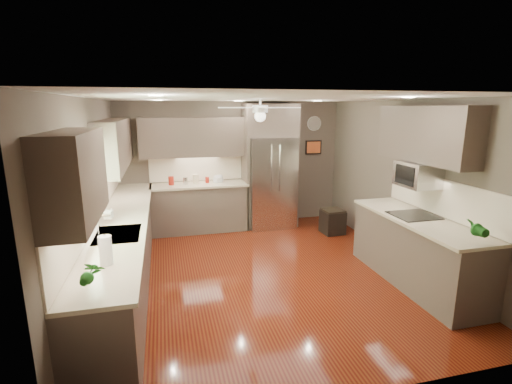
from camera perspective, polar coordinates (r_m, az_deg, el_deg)
name	(u,v)px	position (r m, az deg, el deg)	size (l,w,h in m)	color
floor	(265,273)	(5.60, 1.38, -12.29)	(5.00, 5.00, 0.00)	#450F09
ceiling	(266,98)	(5.07, 1.53, 14.21)	(5.00, 5.00, 0.00)	white
wall_back	(233,164)	(7.59, -3.62, 4.30)	(4.50, 4.50, 0.00)	brown
wall_front	(353,260)	(2.97, 14.67, -10.02)	(4.50, 4.50, 0.00)	brown
wall_left	(93,200)	(5.09, -23.76, -1.09)	(5.00, 5.00, 0.00)	brown
wall_right	(405,182)	(6.18, 22.00, 1.38)	(5.00, 5.00, 0.00)	brown
canister_a	(171,181)	(7.22, -12.92, 1.69)	(0.10, 0.10, 0.17)	maroon
canister_b	(185,181)	(7.21, -10.80, 1.70)	(0.09, 0.09, 0.14)	silver
canister_c	(196,179)	(7.25, -9.25, 1.98)	(0.11, 0.11, 0.19)	beige
canister_d	(207,180)	(7.29, -7.51, 1.85)	(0.08, 0.08, 0.11)	maroon
soap_bottle	(109,214)	(5.15, -21.69, -3.13)	(0.09, 0.09, 0.21)	white
potted_plant_left	(91,273)	(3.27, -24.01, -11.34)	(0.17, 0.12, 0.33)	#1C621C
potted_plant_right	(477,229)	(4.69, 30.84, -4.86)	(0.18, 0.14, 0.32)	#1C621C
bowl	(218,181)	(7.33, -5.81, 1.72)	(0.24, 0.24, 0.06)	beige
left_run	(124,250)	(5.41, -19.65, -8.44)	(0.65, 4.70, 1.45)	#4F4439
back_run	(200,206)	(7.36, -8.67, -2.19)	(1.85, 0.65, 1.45)	#4F4439
uppers	(205,142)	(5.65, -7.80, 7.58)	(4.50, 4.70, 0.95)	#4F4439
window	(86,184)	(4.54, -24.73, 1.12)	(0.05, 1.12, 0.92)	#BFF2B2
sink	(118,237)	(4.66, -20.48, -6.44)	(0.50, 0.70, 0.32)	silver
refrigerator	(270,168)	(7.43, 2.20, 3.65)	(1.06, 0.75, 2.45)	silver
right_run	(416,250)	(5.58, 23.45, -8.12)	(0.70, 2.20, 1.45)	#4F4439
microwave	(418,175)	(5.57, 23.61, 2.48)	(0.43, 0.55, 0.34)	silver
ceiling_fan	(260,111)	(5.36, 0.64, 12.35)	(1.18, 1.18, 0.32)	white
recessed_lights	(256,99)	(5.45, -0.05, 14.06)	(2.84, 3.14, 0.01)	white
wall_clock	(314,124)	(8.00, 8.94, 10.37)	(0.30, 0.03, 0.30)	white
framed_print	(313,147)	(8.03, 8.83, 6.80)	(0.36, 0.03, 0.30)	black
stool	(333,221)	(7.31, 11.69, -4.44)	(0.41, 0.41, 0.47)	black
paper_towel	(106,250)	(3.77, -22.12, -8.32)	(0.12, 0.12, 0.30)	white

